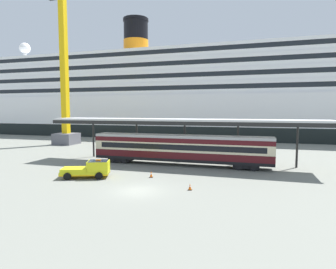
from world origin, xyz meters
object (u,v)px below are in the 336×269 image
at_px(traffic_cone_near, 190,187).
at_px(traffic_cone_mid, 151,174).
at_px(dockside_crane, 67,70).
at_px(cruise_ship, 161,98).
at_px(train_carriage, 180,148).
at_px(service_truck, 90,169).

relative_size(traffic_cone_near, traffic_cone_mid, 0.85).
bearing_deg(traffic_cone_near, dockside_crane, 140.56).
relative_size(cruise_ship, traffic_cone_near, 283.37).
bearing_deg(cruise_ship, traffic_cone_mid, -72.91).
height_order(traffic_cone_near, traffic_cone_mid, traffic_cone_mid).
distance_m(traffic_cone_near, dockside_crane, 45.51).
height_order(cruise_ship, dockside_crane, dockside_crane).
relative_size(train_carriage, service_truck, 4.35).
relative_size(train_carriage, traffic_cone_near, 39.13).
bearing_deg(train_carriage, service_truck, -128.44).
bearing_deg(traffic_cone_near, traffic_cone_mid, 145.22).
distance_m(service_truck, traffic_cone_mid, 6.82).
xyz_separation_m(cruise_ship, traffic_cone_mid, (15.84, -51.51, -10.80)).
relative_size(cruise_ship, train_carriage, 7.24).
xyz_separation_m(traffic_cone_mid, dockside_crane, (-27.78, 23.51, 15.70)).
relative_size(cruise_ship, service_truck, 31.47).
distance_m(train_carriage, traffic_cone_mid, 8.16).
bearing_deg(service_truck, dockside_crane, 129.84).
bearing_deg(dockside_crane, service_truck, -50.16).
height_order(service_truck, dockside_crane, dockside_crane).
relative_size(train_carriage, dockside_crane, 0.46).
height_order(traffic_cone_mid, dockside_crane, dockside_crane).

